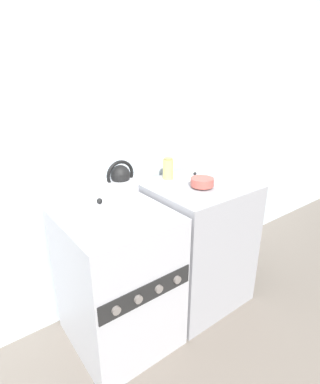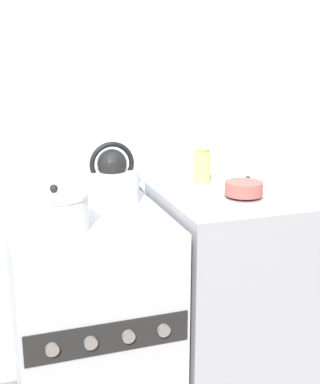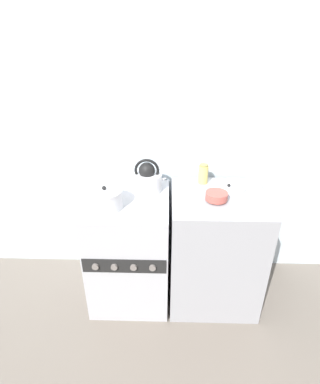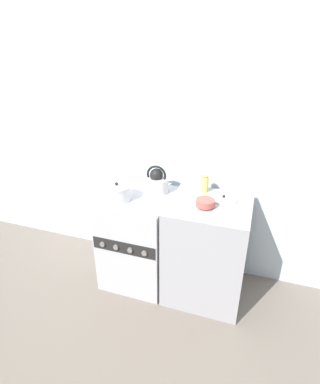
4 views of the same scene
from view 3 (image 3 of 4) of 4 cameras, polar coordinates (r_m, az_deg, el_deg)
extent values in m
plane|color=#70665B|center=(2.44, -6.08, -23.23)|extent=(12.00, 12.00, 0.00)
cube|color=silver|center=(2.31, -5.53, 11.75)|extent=(7.00, 0.06, 2.50)
cube|color=#B2B2B7|center=(2.35, -5.67, -10.58)|extent=(0.58, 0.63, 0.87)
cube|color=black|center=(2.04, -6.86, -13.83)|extent=(0.56, 0.01, 0.11)
cylinder|color=slate|center=(2.07, -12.22, -13.73)|extent=(0.04, 0.02, 0.04)
cylinder|color=slate|center=(2.05, -8.72, -13.95)|extent=(0.04, 0.02, 0.04)
cylinder|color=slate|center=(2.03, -5.06, -14.12)|extent=(0.04, 0.02, 0.04)
cylinder|color=slate|center=(2.02, -1.44, -14.23)|extent=(0.04, 0.02, 0.04)
cube|color=#99999E|center=(2.34, 10.21, -10.55)|extent=(0.65, 0.61, 0.90)
cylinder|color=silver|center=(2.18, -2.47, 1.87)|extent=(0.21, 0.21, 0.13)
sphere|color=black|center=(2.14, -2.52, 4.13)|extent=(0.12, 0.12, 0.12)
torus|color=black|center=(2.14, -2.52, 4.10)|extent=(0.18, 0.02, 0.18)
cone|color=silver|center=(2.17, 0.19, 2.30)|extent=(0.11, 0.05, 0.08)
cylinder|color=silver|center=(2.00, -10.41, -1.42)|extent=(0.23, 0.23, 0.12)
cylinder|color=silver|center=(1.97, -10.58, 0.23)|extent=(0.24, 0.24, 0.01)
sphere|color=black|center=(1.96, -10.63, 0.77)|extent=(0.03, 0.03, 0.03)
cylinder|color=#B75147|center=(2.04, 10.65, -1.49)|extent=(0.07, 0.07, 0.01)
cylinder|color=#B75147|center=(2.02, 10.72, -0.73)|extent=(0.15, 0.15, 0.05)
cylinder|color=#E0CC66|center=(2.24, 8.22, 3.32)|extent=(0.07, 0.07, 0.14)
cylinder|color=#998C4C|center=(2.21, 8.35, 5.06)|extent=(0.06, 0.06, 0.01)
cylinder|color=silver|center=(2.22, 12.94, 0.88)|extent=(0.24, 0.24, 0.01)
sphere|color=black|center=(2.21, 12.99, 1.27)|extent=(0.02, 0.02, 0.02)
camera|label=1|loc=(1.13, -57.99, -2.64)|focal=28.00mm
camera|label=2|loc=(0.75, -74.85, -31.57)|focal=50.00mm
camera|label=4|loc=(0.74, 118.41, -3.65)|focal=28.00mm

